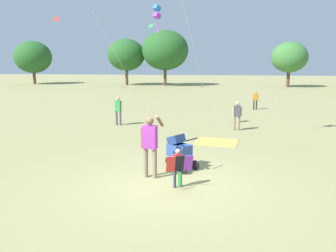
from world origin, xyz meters
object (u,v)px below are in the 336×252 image
at_px(child_with_butterfly_kite, 178,165).
at_px(person_sitting_far, 118,108).
at_px(picnic_blanket, 217,142).
at_px(stroller, 179,149).
at_px(kite_orange_delta, 156,13).
at_px(person_kid_running, 255,99).
at_px(person_adult_flyer, 150,141).
at_px(person_red_shirt, 237,113).

xyz_separation_m(child_with_butterfly_kite, person_sitting_far, (-3.60, 7.88, 0.22)).
bearing_deg(picnic_blanket, stroller, -108.95).
distance_m(kite_orange_delta, person_sitting_far, 4.88).
bearing_deg(person_kid_running, picnic_blanket, -105.99).
xyz_separation_m(kite_orange_delta, picnic_blanket, (2.56, -1.59, -5.00)).
xyz_separation_m(person_adult_flyer, stroller, (0.70, 0.84, -0.40)).
bearing_deg(child_with_butterfly_kite, person_red_shirt, 74.70).
relative_size(kite_orange_delta, person_sitting_far, 3.88).
relative_size(child_with_butterfly_kite, person_adult_flyer, 0.57).
bearing_deg(person_adult_flyer, child_with_butterfly_kite, -40.00).
bearing_deg(picnic_blanket, child_with_butterfly_kite, -102.10).
bearing_deg(person_red_shirt, stroller, -110.08).
height_order(kite_orange_delta, picnic_blanket, kite_orange_delta).
height_order(person_adult_flyer, person_kid_running, person_adult_flyer).
bearing_deg(stroller, picnic_blanket, 71.05).
relative_size(person_adult_flyer, stroller, 1.68).
height_order(stroller, person_kid_running, person_kid_running).
height_order(person_adult_flyer, stroller, person_adult_flyer).
relative_size(child_with_butterfly_kite, person_kid_running, 0.86).
xyz_separation_m(child_with_butterfly_kite, person_red_shirt, (1.99, 7.29, 0.17)).
relative_size(stroller, picnic_blanket, 0.65).
bearing_deg(person_adult_flyer, stroller, 50.29).
distance_m(stroller, person_red_shirt, 6.15).
height_order(stroller, picnic_blanket, stroller).
distance_m(stroller, person_kid_running, 13.03).
height_order(stroller, kite_orange_delta, kite_orange_delta).
relative_size(child_with_butterfly_kite, person_sitting_far, 0.72).
bearing_deg(person_sitting_far, picnic_blanket, -32.38).
bearing_deg(person_adult_flyer, picnic_blanket, 66.28).
bearing_deg(person_sitting_far, person_adult_flyer, -68.87).
xyz_separation_m(child_with_butterfly_kite, person_adult_flyer, (-0.81, 0.68, 0.41)).
bearing_deg(stroller, person_kid_running, 73.19).
relative_size(person_kid_running, picnic_blanket, 0.73).
xyz_separation_m(person_sitting_far, picnic_blanket, (4.65, -2.95, -0.81)).
bearing_deg(picnic_blanket, person_red_shirt, 68.32).
bearing_deg(stroller, child_with_butterfly_kite, -85.67).
height_order(person_sitting_far, person_kid_running, person_sitting_far).
relative_size(person_adult_flyer, person_kid_running, 1.50).
height_order(person_sitting_far, picnic_blanket, person_sitting_far).
bearing_deg(picnic_blanket, kite_orange_delta, 148.25).
distance_m(child_with_butterfly_kite, picnic_blanket, 5.08).
bearing_deg(person_kid_running, person_adult_flyer, -108.54).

